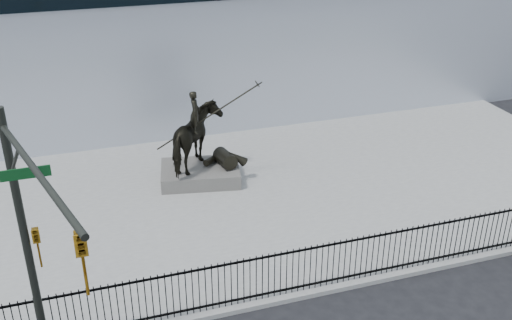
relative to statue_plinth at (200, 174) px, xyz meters
name	(u,v)px	position (x,y,z in m)	size (l,w,h in m)	color
plaza	(246,198)	(1.29, -1.82, -0.36)	(30.00, 12.00, 0.15)	gray
building	(172,9)	(1.29, 11.18, 4.07)	(44.00, 14.00, 9.00)	silver
picket_fence	(305,268)	(1.29, -7.57, 0.47)	(22.10, 0.10, 1.50)	black
statue_plinth	(200,174)	(0.00, 0.00, 0.00)	(3.00, 2.06, 0.56)	#585550
equestrian_statue	(200,139)	(0.06, -0.01, 1.46)	(3.79, 2.71, 3.26)	black
traffic_signal_left	(37,257)	(-5.46, -9.45, 3.60)	(1.52, 4.84, 7.00)	black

